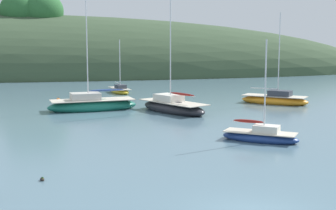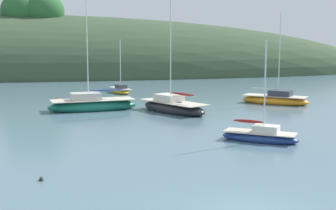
{
  "view_description": "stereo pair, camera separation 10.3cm",
  "coord_description": "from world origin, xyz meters",
  "px_view_note": "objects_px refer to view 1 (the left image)",
  "views": [
    {
      "loc": [
        -5.33,
        -14.82,
        6.01
      ],
      "look_at": [
        0.0,
        20.0,
        1.2
      ],
      "focal_mm": 49.94,
      "sensor_mm": 36.0,
      "label": 1
    },
    {
      "loc": [
        -5.23,
        -14.83,
        6.01
      ],
      "look_at": [
        0.0,
        20.0,
        1.2
      ],
      "focal_mm": 49.94,
      "sensor_mm": 36.0,
      "label": 2
    }
  ],
  "objects_px": {
    "sailboat_red_portside": "(275,100)",
    "mooring_buoy_inner": "(58,100)",
    "sailboat_teal_outer": "(261,136)",
    "duck_straggler": "(42,179)",
    "sailboat_white_near": "(120,90)",
    "sailboat_navy_dinghy": "(173,107)",
    "sailboat_grey_yawl": "(92,105)"
  },
  "relations": [
    {
      "from": "sailboat_teal_outer",
      "to": "duck_straggler",
      "type": "xyz_separation_m",
      "value": [
        -12.2,
        -6.32,
        -0.26
      ]
    },
    {
      "from": "sailboat_grey_yawl",
      "to": "sailboat_navy_dinghy",
      "type": "xyz_separation_m",
      "value": [
        6.84,
        -2.18,
        -0.02
      ]
    },
    {
      "from": "sailboat_red_portside",
      "to": "duck_straggler",
      "type": "xyz_separation_m",
      "value": [
        -19.49,
        -22.55,
        -0.34
      ]
    },
    {
      "from": "sailboat_red_portside",
      "to": "sailboat_teal_outer",
      "type": "bearing_deg",
      "value": -114.21
    },
    {
      "from": "mooring_buoy_inner",
      "to": "duck_straggler",
      "type": "height_order",
      "value": "mooring_buoy_inner"
    },
    {
      "from": "sailboat_teal_outer",
      "to": "duck_straggler",
      "type": "relative_size",
      "value": 14.91
    },
    {
      "from": "sailboat_navy_dinghy",
      "to": "sailboat_white_near",
      "type": "bearing_deg",
      "value": 103.54
    },
    {
      "from": "mooring_buoy_inner",
      "to": "sailboat_teal_outer",
      "type": "bearing_deg",
      "value": -57.22
    },
    {
      "from": "sailboat_grey_yawl",
      "to": "sailboat_white_near",
      "type": "relative_size",
      "value": 1.54
    },
    {
      "from": "mooring_buoy_inner",
      "to": "duck_straggler",
      "type": "bearing_deg",
      "value": -86.97
    },
    {
      "from": "sailboat_teal_outer",
      "to": "duck_straggler",
      "type": "bearing_deg",
      "value": -152.62
    },
    {
      "from": "sailboat_red_portside",
      "to": "mooring_buoy_inner",
      "type": "xyz_separation_m",
      "value": [
        -20.95,
        4.97,
        -0.28
      ]
    },
    {
      "from": "sailboat_teal_outer",
      "to": "sailboat_white_near",
      "type": "relative_size",
      "value": 0.99
    },
    {
      "from": "sailboat_grey_yawl",
      "to": "duck_straggler",
      "type": "height_order",
      "value": "sailboat_grey_yawl"
    },
    {
      "from": "sailboat_teal_outer",
      "to": "sailboat_white_near",
      "type": "height_order",
      "value": "sailboat_white_near"
    },
    {
      "from": "sailboat_grey_yawl",
      "to": "sailboat_white_near",
      "type": "height_order",
      "value": "sailboat_grey_yawl"
    },
    {
      "from": "sailboat_grey_yawl",
      "to": "sailboat_navy_dinghy",
      "type": "distance_m",
      "value": 7.18
    },
    {
      "from": "sailboat_teal_outer",
      "to": "sailboat_navy_dinghy",
      "type": "relative_size",
      "value": 0.62
    },
    {
      "from": "sailboat_white_near",
      "to": "duck_straggler",
      "type": "xyz_separation_m",
      "value": [
        -5.07,
        -34.38,
        -0.26
      ]
    },
    {
      "from": "duck_straggler",
      "to": "sailboat_grey_yawl",
      "type": "bearing_deg",
      "value": 84.58
    },
    {
      "from": "sailboat_grey_yawl",
      "to": "duck_straggler",
      "type": "distance_m",
      "value": 21.04
    },
    {
      "from": "sailboat_navy_dinghy",
      "to": "duck_straggler",
      "type": "bearing_deg",
      "value": -115.2
    },
    {
      "from": "sailboat_navy_dinghy",
      "to": "duck_straggler",
      "type": "distance_m",
      "value": 20.74
    },
    {
      "from": "sailboat_white_near",
      "to": "sailboat_navy_dinghy",
      "type": "bearing_deg",
      "value": -76.46
    },
    {
      "from": "sailboat_grey_yawl",
      "to": "mooring_buoy_inner",
      "type": "height_order",
      "value": "sailboat_grey_yawl"
    },
    {
      "from": "sailboat_white_near",
      "to": "sailboat_teal_outer",
      "type": "bearing_deg",
      "value": -75.75
    },
    {
      "from": "sailboat_white_near",
      "to": "sailboat_red_portside",
      "type": "bearing_deg",
      "value": -39.38
    },
    {
      "from": "sailboat_navy_dinghy",
      "to": "sailboat_white_near",
      "type": "distance_m",
      "value": 16.06
    },
    {
      "from": "sailboat_grey_yawl",
      "to": "sailboat_navy_dinghy",
      "type": "bearing_deg",
      "value": -17.65
    },
    {
      "from": "sailboat_red_portside",
      "to": "sailboat_navy_dinghy",
      "type": "relative_size",
      "value": 0.88
    },
    {
      "from": "sailboat_grey_yawl",
      "to": "duck_straggler",
      "type": "bearing_deg",
      "value": -95.42
    },
    {
      "from": "sailboat_grey_yawl",
      "to": "sailboat_red_portside",
      "type": "bearing_deg",
      "value": 5.23
    }
  ]
}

